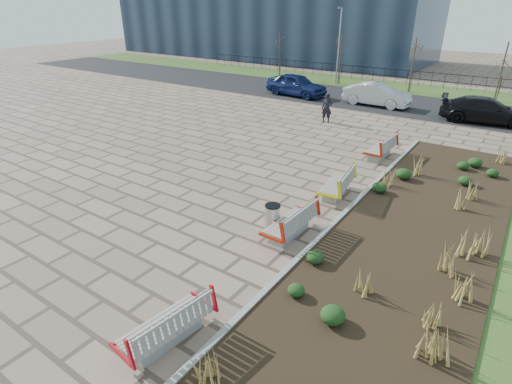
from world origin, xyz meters
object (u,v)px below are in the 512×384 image
Objects in this scene: lamp_west at (339,48)px; car_silver at (377,95)px; litter_bin at (273,218)px; car_blue at (296,85)px; bench_b at (289,221)px; car_black at (486,110)px; bench_a at (164,322)px; bench_d at (380,147)px; pedestrian at (327,108)px; bench_c at (336,183)px.

car_silver is at bearing -44.99° from lamp_west.
car_blue is (-9.09, 17.69, 0.40)m from litter_bin.
bench_b is 0.42× the size of car_black.
car_black reaches higher than bench_a.
car_blue is (-9.66, 9.44, 0.33)m from bench_d.
pedestrian is 0.38× the size of car_silver.
lamp_west is (0.66, 5.75, 2.21)m from car_blue.
lamp_west reaches higher than bench_a.
bench_a is 22.78m from car_black.
car_silver reaches higher than car_black.
car_blue is at bearing 120.78° from bench_a.
car_black is (12.81, -0.23, -0.08)m from car_blue.
lamp_west is at bearing 112.87° from bench_b.
bench_c reaches higher than litter_bin.
car_silver reaches higher than bench_d.
bench_b is 17.71m from car_black.
bench_a is at bearing -83.54° from litter_bin.
litter_bin is at bearing -106.93° from bench_c.
pedestrian reaches higher than bench_c.
pedestrian is 0.36× the size of car_blue.
car_blue reaches higher than bench_b.
lamp_west is (-9.00, 23.41, 2.54)m from bench_b.
car_black is (3.15, 17.43, 0.25)m from bench_b.
bench_b is 25.21m from lamp_west.
bench_d is (0.00, 4.82, 0.00)m from bench_c.
car_blue is at bearing 120.53° from bench_b.
lamp_west is (-12.15, 5.98, 2.29)m from car_black.
bench_d is 9.73m from car_black.
bench_b is 1.00× the size of bench_d.
car_blue reaches higher than car_silver.
bench_a is at bearing -151.35° from car_blue.
pedestrian reaches higher than bench_b.
pedestrian is 12.24m from lamp_west.
litter_bin is 25.04m from lamp_west.
car_black is (3.15, 14.03, 0.25)m from bench_c.
litter_bin is at bearing -91.92° from bench_d.
car_silver is 8.03m from lamp_west.
car_blue is at bearing 116.77° from bench_c.
pedestrian is at bearing 171.52° from car_silver.
bench_b is 0.44× the size of car_blue.
bench_a is 0.35× the size of lamp_west.
bench_b is 18.32m from car_silver.
bench_b is 0.47× the size of car_silver.
car_blue is at bearing 81.33° from car_black.
pedestrian is at bearing 110.05° from bench_c.
lamp_west reaches higher than bench_c.
car_black is 0.83× the size of lamp_west.
pedestrian is (-4.57, 17.35, 0.35)m from bench_a.
bench_d is 8.27m from litter_bin.
lamp_west is (-5.44, 5.44, 2.28)m from car_silver.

